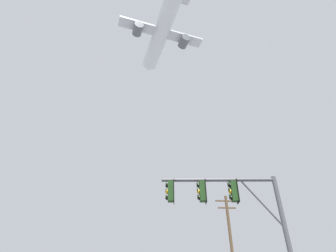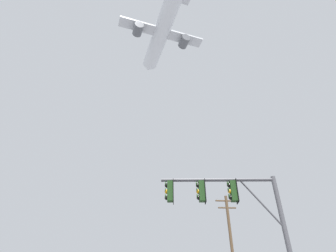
{
  "view_description": "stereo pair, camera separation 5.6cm",
  "coord_description": "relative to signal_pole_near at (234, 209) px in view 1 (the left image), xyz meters",
  "views": [
    {
      "loc": [
        -0.41,
        -5.04,
        1.76
      ],
      "look_at": [
        0.97,
        16.77,
        15.8
      ],
      "focal_mm": 28.26,
      "sensor_mm": 36.0,
      "label": 1
    },
    {
      "loc": [
        -0.35,
        -5.05,
        1.76
      ],
      "look_at": [
        0.97,
        16.77,
        15.8
      ],
      "focal_mm": 28.26,
      "sensor_mm": 36.0,
      "label": 2
    }
  ],
  "objects": [
    {
      "name": "airplane",
      "position": [
        -2.73,
        26.75,
        45.61
      ],
      "size": [
        18.62,
        24.1,
        6.61
      ],
      "color": "white"
    },
    {
      "name": "signal_pole_near",
      "position": [
        0.0,
        0.0,
        0.0
      ],
      "size": [
        5.18,
        0.66,
        6.32
      ],
      "color": "#4C4C51",
      "rests_on": "ground"
    },
    {
      "name": "utility_pole",
      "position": [
        4.06,
        15.1,
        0.63
      ],
      "size": [
        2.2,
        0.28,
        10.36
      ],
      "color": "brown",
      "rests_on": "ground"
    }
  ]
}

